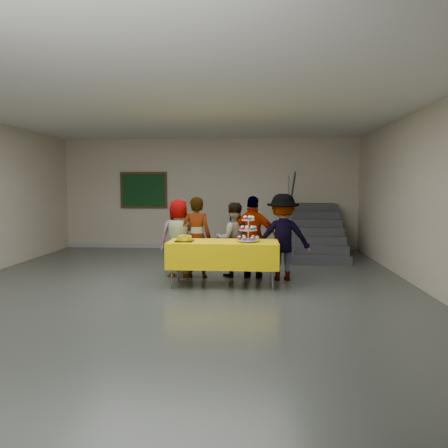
# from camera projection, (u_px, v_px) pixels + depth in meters

# --- Properties ---
(room_shell) EXTENTS (10.00, 10.04, 3.02)m
(room_shell) POSITION_uv_depth(u_px,v_px,m) (177.00, 160.00, 6.89)
(room_shell) COLOR #4C514C
(room_shell) RESTS_ON ground
(bake_table) EXTENTS (1.88, 0.78, 0.77)m
(bake_table) POSITION_uv_depth(u_px,v_px,m) (223.00, 254.00, 7.49)
(bake_table) COLOR #595960
(bake_table) RESTS_ON ground
(cupcake_stand) EXTENTS (0.38, 0.38, 0.44)m
(cupcake_stand) POSITION_uv_depth(u_px,v_px,m) (248.00, 231.00, 7.39)
(cupcake_stand) COLOR silver
(cupcake_stand) RESTS_ON bake_table
(bear_cake) EXTENTS (0.32, 0.36, 0.12)m
(bear_cake) POSITION_uv_depth(u_px,v_px,m) (185.00, 238.00, 7.44)
(bear_cake) COLOR black
(bear_cake) RESTS_ON bake_table
(schoolchild_a) EXTENTS (0.75, 0.52, 1.47)m
(schoolchild_a) POSITION_uv_depth(u_px,v_px,m) (179.00, 238.00, 8.29)
(schoolchild_a) COLOR slate
(schoolchild_a) RESTS_ON ground
(schoolchild_b) EXTENTS (0.58, 0.40, 1.52)m
(schoolchild_b) POSITION_uv_depth(u_px,v_px,m) (196.00, 237.00, 8.14)
(schoolchild_b) COLOR slate
(schoolchild_b) RESTS_ON ground
(schoolchild_c) EXTENTS (0.78, 0.67, 1.41)m
(schoolchild_c) POSITION_uv_depth(u_px,v_px,m) (233.00, 240.00, 8.25)
(schoolchild_c) COLOR slate
(schoolchild_c) RESTS_ON ground
(schoolchild_d) EXTENTS (0.96, 0.56, 1.53)m
(schoolchild_d) POSITION_uv_depth(u_px,v_px,m) (253.00, 237.00, 8.07)
(schoolchild_d) COLOR slate
(schoolchild_d) RESTS_ON ground
(schoolchild_e) EXTENTS (1.02, 0.60, 1.57)m
(schoolchild_e) POSITION_uv_depth(u_px,v_px,m) (283.00, 237.00, 7.93)
(schoolchild_e) COLOR slate
(schoolchild_e) RESTS_ON ground
(staircase) EXTENTS (1.30, 2.40, 2.04)m
(staircase) POSITION_uv_depth(u_px,v_px,m) (313.00, 235.00, 10.93)
(staircase) COLOR #424447
(staircase) RESTS_ON ground
(noticeboard) EXTENTS (1.30, 0.05, 1.00)m
(noticeboard) POSITION_uv_depth(u_px,v_px,m) (144.00, 190.00, 11.98)
(noticeboard) COLOR #472B16
(noticeboard) RESTS_ON ground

